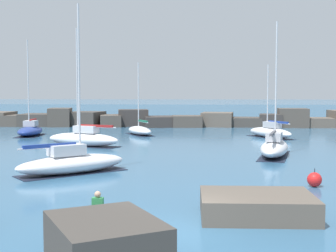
{
  "coord_description": "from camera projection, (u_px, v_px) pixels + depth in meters",
  "views": [
    {
      "loc": [
        0.61,
        -15.72,
        4.8
      ],
      "look_at": [
        -2.09,
        24.82,
        1.86
      ],
      "focal_mm": 50.0,
      "sensor_mm": 36.0,
      "label": 1
    }
  ],
  "objects": [
    {
      "name": "sailboat_moored_7",
      "position": [
        30.0,
        130.0,
        51.46
      ],
      "size": [
        2.77,
        5.75,
        10.49
      ],
      "color": "navy",
      "rests_on": "ground"
    },
    {
      "name": "sailboat_moored_3",
      "position": [
        72.0,
        162.0,
        27.69
      ],
      "size": [
        6.55,
        6.02,
        9.99
      ],
      "color": "white",
      "rests_on": "ground"
    },
    {
      "name": "sailboat_moored_2",
      "position": [
        270.0,
        132.0,
        49.43
      ],
      "size": [
        4.81,
        6.46,
        7.74
      ],
      "color": "silver",
      "rests_on": "ground"
    },
    {
      "name": "foreground_rocks",
      "position": [
        122.0,
        221.0,
        15.41
      ],
      "size": [
        16.05,
        9.47,
        1.41
      ],
      "color": "#423D38",
      "rests_on": "ground"
    },
    {
      "name": "person_on_rocks",
      "position": [
        98.0,
        213.0,
        15.13
      ],
      "size": [
        0.36,
        0.22,
        1.62
      ],
      "color": "#282833",
      "rests_on": "ground"
    },
    {
      "name": "open_sea_beyond",
      "position": [
        197.0,
        110.0,
        125.21
      ],
      "size": [
        400.0,
        116.0,
        0.01
      ],
      "color": "#235175",
      "rests_on": "ground"
    },
    {
      "name": "mooring_buoy_orange_near",
      "position": [
        314.0,
        180.0,
        23.74
      ],
      "size": [
        0.74,
        0.74,
        0.94
      ],
      "color": "red",
      "rests_on": "ground"
    },
    {
      "name": "ground_plane",
      "position": [
        181.0,
        232.0,
        16.03
      ],
      "size": [
        600.0,
        600.0,
        0.0
      ],
      "primitive_type": "plane",
      "color": "#336084"
    },
    {
      "name": "breakwater_jetty",
      "position": [
        202.0,
        120.0,
        65.52
      ],
      "size": [
        63.41,
        6.83,
        2.6
      ],
      "color": "brown",
      "rests_on": "ground"
    },
    {
      "name": "sailboat_moored_0",
      "position": [
        140.0,
        130.0,
        52.71
      ],
      "size": [
        4.19,
        5.76,
        8.17
      ],
      "color": "white",
      "rests_on": "ground"
    },
    {
      "name": "sailboat_moored_5",
      "position": [
        274.0,
        147.0,
        35.15
      ],
      "size": [
        3.59,
        7.36,
        10.11
      ],
      "color": "silver",
      "rests_on": "ground"
    },
    {
      "name": "sailboat_moored_1",
      "position": [
        83.0,
        138.0,
        41.63
      ],
      "size": [
        7.35,
        4.19,
        10.45
      ],
      "color": "white",
      "rests_on": "ground"
    }
  ]
}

